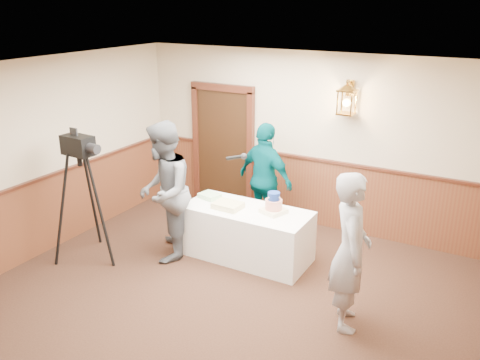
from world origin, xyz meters
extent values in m
plane|color=black|center=(0.00, 0.00, 0.00)|extent=(7.00, 7.00, 0.00)
cube|color=beige|center=(0.00, 3.50, 1.40)|extent=(6.00, 0.02, 2.80)
cube|color=white|center=(0.00, 0.00, 2.80)|extent=(6.00, 7.00, 0.02)
cube|color=brown|center=(0.00, 3.48, 0.55)|extent=(5.98, 0.04, 1.10)
cube|color=brown|center=(-2.98, 0.00, 0.55)|extent=(0.04, 6.98, 1.10)
cube|color=#431D11|center=(0.00, 3.46, 1.12)|extent=(5.98, 0.07, 0.04)
cube|color=black|center=(-1.60, 3.45, 1.05)|extent=(1.00, 0.06, 2.10)
cube|color=white|center=(-0.28, 1.90, 0.38)|extent=(1.80, 0.80, 0.75)
cube|color=#FCF0C2|center=(0.10, 1.97, 0.78)|extent=(0.37, 0.37, 0.06)
cylinder|color=red|center=(0.10, 1.97, 0.88)|extent=(0.23, 0.23, 0.14)
cylinder|color=navy|center=(0.10, 1.97, 1.00)|extent=(0.17, 0.17, 0.11)
cube|color=#D6C880|center=(-0.54, 1.81, 0.79)|extent=(0.40, 0.31, 0.08)
cube|color=#A7ECA6|center=(-0.97, 2.01, 0.78)|extent=(0.33, 0.29, 0.07)
imported|color=#56595F|center=(-1.31, 1.36, 1.00)|extent=(1.11, 1.21, 1.99)
cylinder|color=black|center=(-0.37, 1.71, 1.55)|extent=(0.23, 0.11, 0.09)
sphere|color=black|center=(-0.25, 1.75, 1.57)|extent=(0.08, 0.08, 0.08)
imported|color=gray|center=(1.47, 1.06, 0.92)|extent=(0.67, 0.79, 1.84)
imported|color=#00484E|center=(-0.44, 2.78, 0.89)|extent=(1.13, 0.72, 1.79)
cube|color=black|center=(-2.26, 0.78, 1.68)|extent=(0.46, 0.27, 0.27)
cylinder|color=black|center=(-1.97, 0.77, 1.68)|extent=(0.18, 0.14, 0.13)
camera|label=1|loc=(2.85, -3.87, 3.54)|focal=38.00mm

